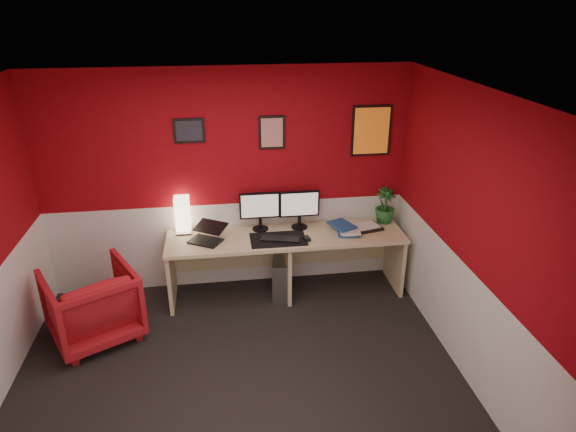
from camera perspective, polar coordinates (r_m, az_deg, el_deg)
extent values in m
cube|color=black|center=(4.71, -5.44, -18.27)|extent=(4.00, 3.50, 0.01)
cube|color=white|center=(3.56, -7.02, 13.16)|extent=(4.00, 3.50, 0.01)
cube|color=maroon|center=(5.59, -6.91, 3.76)|extent=(4.00, 0.01, 2.50)
cube|color=maroon|center=(4.49, 20.30, -2.79)|extent=(0.01, 3.50, 2.50)
cube|color=silver|center=(5.88, -6.56, -3.14)|extent=(4.00, 0.01, 1.00)
cube|color=silver|center=(4.85, 18.99, -10.75)|extent=(0.01, 3.50, 1.00)
cube|color=#D1B886|center=(5.68, -0.20, -5.52)|extent=(2.60, 0.65, 0.73)
cube|color=#FFE5B2|center=(5.61, -11.84, 0.00)|extent=(0.16, 0.16, 0.40)
cube|color=black|center=(5.40, -9.39, -1.86)|extent=(0.40, 0.37, 0.22)
cube|color=black|center=(5.54, -3.20, 1.19)|extent=(0.45, 0.06, 0.58)
cube|color=black|center=(5.58, 1.32, 1.38)|extent=(0.45, 0.06, 0.58)
cube|color=black|center=(5.42, -1.12, -2.65)|extent=(0.60, 0.38, 0.01)
cube|color=black|center=(5.41, -0.90, -2.59)|extent=(0.44, 0.24, 0.02)
cube|color=black|center=(5.40, 2.13, -2.55)|extent=(0.08, 0.11, 0.03)
imported|color=navy|center=(5.61, 5.61, -1.70)|extent=(0.29, 0.35, 0.03)
imported|color=silver|center=(5.58, 5.80, -1.54)|extent=(0.25, 0.32, 0.02)
imported|color=navy|center=(5.57, 5.18, -1.30)|extent=(0.32, 0.36, 0.03)
cube|color=black|center=(5.73, 8.69, -1.30)|extent=(0.40, 0.33, 0.03)
imported|color=#19591E|center=(5.86, 10.93, 1.17)|extent=(0.27, 0.27, 0.41)
cube|color=#99999E|center=(5.75, -0.70, -6.75)|extent=(0.27, 0.48, 0.45)
imported|color=#AC161E|center=(5.35, -21.29, -9.29)|extent=(1.08, 1.09, 0.74)
cube|color=black|center=(5.40, -11.14, 9.47)|extent=(0.32, 0.02, 0.26)
cube|color=red|center=(5.44, -1.84, 9.44)|extent=(0.28, 0.02, 0.36)
cube|color=orange|center=(5.67, 9.41, 9.51)|extent=(0.44, 0.02, 0.56)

